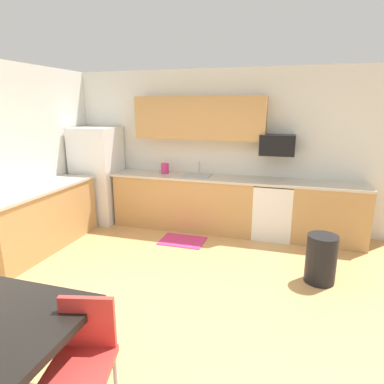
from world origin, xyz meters
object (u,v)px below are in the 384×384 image
object	(u,v)px
refrigerator	(98,175)
trash_bin	(321,259)
chair_near_table	(84,353)
kettle	(165,169)
microwave	(277,145)
oven_range	(273,210)

from	to	relation	value
refrigerator	trash_bin	size ratio (longest dim) A/B	2.88
chair_near_table	kettle	distance (m)	3.94
microwave	kettle	world-z (taller)	microwave
microwave	chair_near_table	distance (m)	4.10
oven_range	kettle	world-z (taller)	kettle
refrigerator	chair_near_table	bearing A→B (deg)	-59.51
chair_near_table	oven_range	bearing A→B (deg)	74.95
chair_near_table	kettle	world-z (taller)	kettle
trash_bin	chair_near_table	bearing A→B (deg)	-124.80
refrigerator	oven_range	distance (m)	3.20
oven_range	chair_near_table	bearing A→B (deg)	-105.05
refrigerator	microwave	size ratio (longest dim) A/B	3.20
chair_near_table	kettle	xyz separation A→B (m)	(-0.88, 3.80, 0.52)
kettle	refrigerator	bearing A→B (deg)	-174.19
oven_range	microwave	world-z (taller)	microwave
trash_bin	microwave	bearing A→B (deg)	114.26
microwave	kettle	xyz separation A→B (m)	(-1.89, -0.05, -0.48)
oven_range	microwave	xyz separation A→B (m)	(-0.00, 0.10, 1.04)
refrigerator	oven_range	world-z (taller)	refrigerator
chair_near_table	trash_bin	xyz separation A→B (m)	(1.67, 2.40, -0.20)
chair_near_table	kettle	size ratio (longest dim) A/B	4.25
microwave	oven_range	bearing A→B (deg)	-90.00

